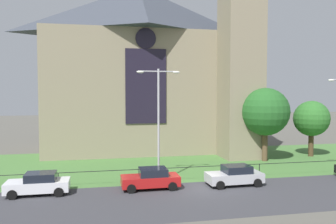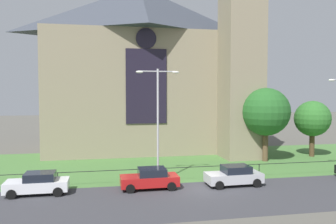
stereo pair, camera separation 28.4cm
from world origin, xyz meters
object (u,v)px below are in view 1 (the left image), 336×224
Objects in this scene: parked_car_red at (151,179)px; parked_car_silver at (235,175)px; church_building at (146,66)px; tree_right_far at (312,119)px; streetlamp_near at (159,111)px; tree_right_near at (265,112)px; parked_car_white at (39,184)px.

parked_car_silver is (6.38, -0.31, 0.00)m from parked_car_red.
church_building reaches higher than parked_car_red.
tree_right_far is at bearing -154.64° from parked_car_red.
parked_car_silver is at bearing -18.24° from streetlamp_near.
tree_right_near is (10.95, -9.73, -5.23)m from church_building.
tree_right_far is at bearing -25.69° from church_building.
tree_right_far is 1.45× the size of parked_car_silver.
parked_car_silver is (4.27, -17.95, -9.53)m from church_building.
church_building is 20.06m from tree_right_far.
streetlamp_near is 5.12m from parked_car_red.
parked_car_silver is at bearing -129.10° from tree_right_near.
church_building is 20.16m from parked_car_red.
parked_car_red is (-2.12, -17.64, -9.53)m from church_building.
streetlamp_near reaches higher than parked_car_silver.
church_building is 6.19× the size of parked_car_white.
parked_car_red is at bearing -119.02° from streetlamp_near.
tree_right_far is 20.14m from streetlamp_near.
tree_right_near is at bearing -130.52° from parked_car_silver.
parked_car_silver is at bearing 176.75° from parked_car_red.
streetlamp_near is at bearing -119.48° from parked_car_red.
parked_car_red is at bearing -96.84° from church_building.
tree_right_near is 22.68m from parked_car_white.
parked_car_white is 0.99× the size of parked_car_silver.
tree_right_far is 21.75m from parked_car_red.
church_building is at bearing -97.31° from parked_car_red.
tree_right_near is at bearing -159.51° from parked_car_white.
parked_car_silver is (5.54, -1.83, -4.82)m from streetlamp_near.
streetlamp_near is (-18.49, -7.84, 1.42)m from tree_right_far.
parked_car_red is (-0.84, -1.52, -4.82)m from streetlamp_near.
tree_right_far is at bearing -161.18° from parked_car_white.
streetlamp_near is at bearing -152.37° from tree_right_near.
parked_car_white is at bearing -3.22° from parked_car_silver.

